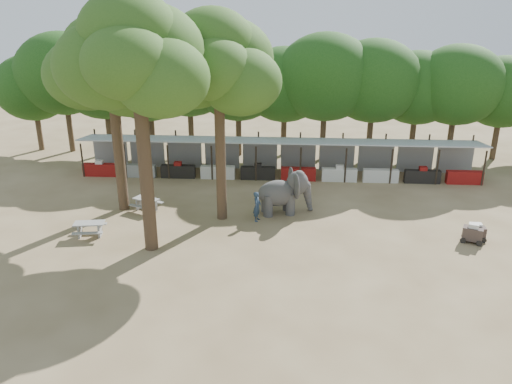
# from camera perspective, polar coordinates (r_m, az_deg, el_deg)

# --- Properties ---
(ground) EXTENTS (100.00, 100.00, 0.00)m
(ground) POSITION_cam_1_polar(r_m,az_deg,el_deg) (22.89, 1.68, -9.16)
(ground) COLOR brown
(ground) RESTS_ON ground
(vendor_stalls) EXTENTS (28.00, 2.99, 2.80)m
(vendor_stalls) POSITION_cam_1_polar(r_m,az_deg,el_deg) (35.22, 2.60, 3.74)
(vendor_stalls) COLOR #9B9EA3
(vendor_stalls) RESTS_ON ground
(yard_tree_left) EXTENTS (7.10, 6.90, 11.02)m
(yard_tree_left) POSITION_cam_1_polar(r_m,az_deg,el_deg) (28.96, -16.44, 13.51)
(yard_tree_left) COLOR #332316
(yard_tree_left) RESTS_ON ground
(yard_tree_center) EXTENTS (7.10, 6.90, 12.04)m
(yard_tree_center) POSITION_cam_1_polar(r_m,az_deg,el_deg) (23.19, -13.70, 14.72)
(yard_tree_center) COLOR #332316
(yard_tree_center) RESTS_ON ground
(yard_tree_back) EXTENTS (7.10, 6.90, 11.36)m
(yard_tree_back) POSITION_cam_1_polar(r_m,az_deg,el_deg) (26.49, -4.58, 14.41)
(yard_tree_back) COLOR #332316
(yard_tree_back) RESTS_ON ground
(backdrop_trees) EXTENTS (46.46, 5.95, 8.33)m
(backdrop_trees) POSITION_cam_1_polar(r_m,az_deg,el_deg) (39.32, 2.89, 11.97)
(backdrop_trees) COLOR #332316
(backdrop_trees) RESTS_ON ground
(elephant) EXTENTS (3.41, 2.52, 2.54)m
(elephant) POSITION_cam_1_polar(r_m,az_deg,el_deg) (28.74, 3.31, -0.02)
(elephant) COLOR #3C3A3A
(elephant) RESTS_ON ground
(handler) EXTENTS (0.54, 0.69, 1.71)m
(handler) POSITION_cam_1_polar(r_m,az_deg,el_deg) (27.76, 0.12, -1.66)
(handler) COLOR #26384C
(handler) RESTS_ON ground
(picnic_table_near) EXTENTS (1.73, 1.60, 0.77)m
(picnic_table_near) POSITION_cam_1_polar(r_m,az_deg,el_deg) (27.44, -18.49, -3.85)
(picnic_table_near) COLOR gray
(picnic_table_near) RESTS_ON ground
(picnic_table_far) EXTENTS (1.94, 1.87, 0.76)m
(picnic_table_far) POSITION_cam_1_polar(r_m,az_deg,el_deg) (29.97, -12.41, -1.19)
(picnic_table_far) COLOR gray
(picnic_table_far) RESTS_ON ground
(cart_front) EXTENTS (1.25, 1.06, 1.04)m
(cart_front) POSITION_cam_1_polar(r_m,az_deg,el_deg) (27.65, 23.53, -4.34)
(cart_front) COLOR #352924
(cart_front) RESTS_ON ground
(cart_back) EXTENTS (0.98, 0.67, 0.93)m
(cart_back) POSITION_cam_1_polar(r_m,az_deg,el_deg) (28.01, 23.86, -4.19)
(cart_back) COLOR #352924
(cart_back) RESTS_ON ground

